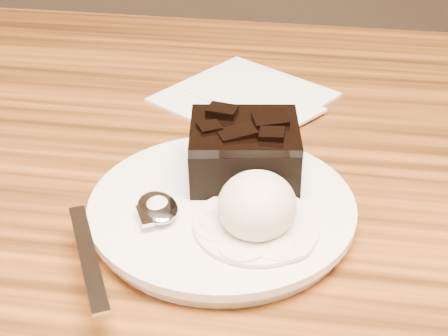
# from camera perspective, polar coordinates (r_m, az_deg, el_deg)

# --- Properties ---
(plate) EXTENTS (0.20, 0.20, 0.02)m
(plate) POSITION_cam_1_polar(r_m,az_deg,el_deg) (0.50, -0.18, -3.68)
(plate) COLOR white
(plate) RESTS_ON dining_table
(brownie) EXTENTS (0.09, 0.08, 0.04)m
(brownie) POSITION_cam_1_polar(r_m,az_deg,el_deg) (0.52, 1.73, 1.17)
(brownie) COLOR black
(brownie) RESTS_ON plate
(ice_cream_scoop) EXTENTS (0.06, 0.06, 0.05)m
(ice_cream_scoop) POSITION_cam_1_polar(r_m,az_deg,el_deg) (0.46, 2.83, -3.23)
(ice_cream_scoop) COLOR #F4E8CC
(ice_cream_scoop) RESTS_ON plate
(melt_puddle) EXTENTS (0.09, 0.09, 0.00)m
(melt_puddle) POSITION_cam_1_polar(r_m,az_deg,el_deg) (0.47, 2.77, -4.96)
(melt_puddle) COLOR silver
(melt_puddle) RESTS_ON plate
(spoon) EXTENTS (0.10, 0.16, 0.01)m
(spoon) POSITION_cam_1_polar(r_m,az_deg,el_deg) (0.48, -5.68, -3.53)
(spoon) COLOR silver
(spoon) RESTS_ON plate
(napkin) EXTENTS (0.20, 0.20, 0.01)m
(napkin) POSITION_cam_1_polar(r_m,az_deg,el_deg) (0.68, 1.73, 6.16)
(napkin) COLOR white
(napkin) RESTS_ON dining_table
(crumb_a) EXTENTS (0.01, 0.01, 0.00)m
(crumb_a) POSITION_cam_1_polar(r_m,az_deg,el_deg) (0.45, 4.04, -7.24)
(crumb_a) COLOR black
(crumb_a) RESTS_ON plate
(crumb_b) EXTENTS (0.01, 0.01, 0.00)m
(crumb_b) POSITION_cam_1_polar(r_m,az_deg,el_deg) (0.47, 2.66, -4.92)
(crumb_b) COLOR black
(crumb_b) RESTS_ON plate
(crumb_c) EXTENTS (0.01, 0.00, 0.00)m
(crumb_c) POSITION_cam_1_polar(r_m,az_deg,el_deg) (0.48, 1.59, -3.83)
(crumb_c) COLOR black
(crumb_c) RESTS_ON plate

